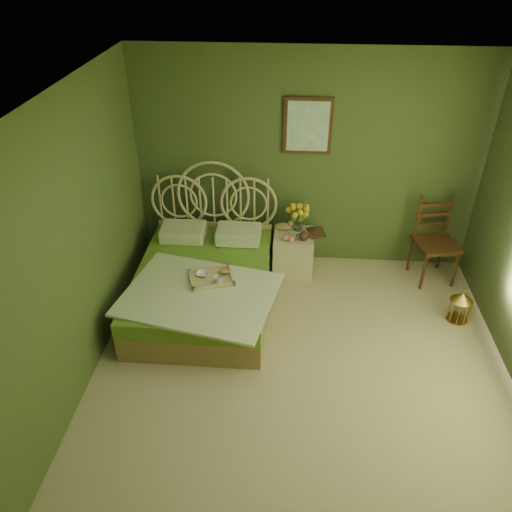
# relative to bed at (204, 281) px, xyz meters

# --- Properties ---
(floor) EXTENTS (4.50, 4.50, 0.00)m
(floor) POSITION_rel_bed_xyz_m (1.10, -1.22, -0.29)
(floor) COLOR tan
(floor) RESTS_ON ground
(ceiling) EXTENTS (4.50, 4.50, 0.00)m
(ceiling) POSITION_rel_bed_xyz_m (1.10, -1.22, 2.31)
(ceiling) COLOR silver
(ceiling) RESTS_ON wall_back
(wall_back) EXTENTS (4.00, 0.00, 4.00)m
(wall_back) POSITION_rel_bed_xyz_m (1.10, 1.03, 1.01)
(wall_back) COLOR #43562D
(wall_back) RESTS_ON floor
(wall_left) EXTENTS (0.00, 4.50, 4.50)m
(wall_left) POSITION_rel_bed_xyz_m (-0.90, -1.22, 1.01)
(wall_left) COLOR #43562D
(wall_left) RESTS_ON floor
(wall_art) EXTENTS (0.54, 0.04, 0.64)m
(wall_art) POSITION_rel_bed_xyz_m (1.08, 1.00, 1.46)
(wall_art) COLOR #3A1D0F
(wall_art) RESTS_ON wall_back
(bed) EXTENTS (1.69, 2.14, 1.32)m
(bed) POSITION_rel_bed_xyz_m (0.00, 0.00, 0.00)
(bed) COLOR #9D7C4E
(bed) RESTS_ON floor
(nightstand) EXTENTS (0.47, 0.48, 0.95)m
(nightstand) POSITION_rel_bed_xyz_m (0.99, 0.72, 0.05)
(nightstand) COLOR beige
(nightstand) RESTS_ON floor
(chair) EXTENTS (0.54, 0.54, 1.03)m
(chair) POSITION_rel_bed_xyz_m (2.66, 0.76, 0.28)
(chair) COLOR #3A1D0F
(chair) RESTS_ON floor
(birdcage) EXTENTS (0.23, 0.23, 0.36)m
(birdcage) POSITION_rel_bed_xyz_m (2.80, -0.09, -0.12)
(birdcage) COLOR #CC8C41
(birdcage) RESTS_ON floor
(book_lower) EXTENTS (0.24, 0.28, 0.02)m
(book_lower) POSITION_rel_bed_xyz_m (1.16, 0.72, 0.24)
(book_lower) COLOR #381E0F
(book_lower) RESTS_ON nightstand
(book_upper) EXTENTS (0.17, 0.23, 0.02)m
(book_upper) POSITION_rel_bed_xyz_m (1.16, 0.72, 0.26)
(book_upper) COLOR #472819
(book_upper) RESTS_ON nightstand
(cereal_bowl) EXTENTS (0.16, 0.16, 0.03)m
(cereal_bowl) POSITION_rel_bed_xyz_m (0.03, -0.19, 0.24)
(cereal_bowl) COLOR white
(cereal_bowl) RESTS_ON bed
(coffee_cup) EXTENTS (0.08, 0.08, 0.07)m
(coffee_cup) POSITION_rel_bed_xyz_m (0.21, -0.30, 0.26)
(coffee_cup) COLOR white
(coffee_cup) RESTS_ON bed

